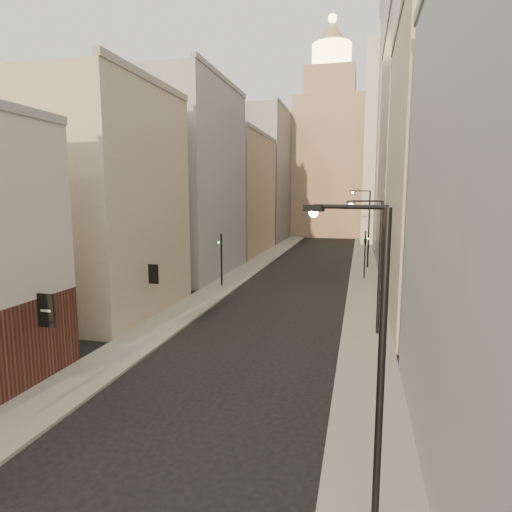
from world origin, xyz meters
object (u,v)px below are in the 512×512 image
Objects in this scene: traffic_light_left at (221,252)px; traffic_light_right at (365,243)px; streetlamp_mid at (376,260)px; clock_tower at (329,152)px; streetlamp_near at (373,355)px; white_tower at (388,137)px; streetlamp_far at (367,224)px.

traffic_light_left is 14.77m from traffic_light_right.
clock_tower is at bearing 89.57° from streetlamp_mid.
white_tower is at bearing 106.21° from streetlamp_near.
clock_tower is 17.83m from white_tower.
streetlamp_near is at bearing -106.34° from streetlamp_far.
traffic_light_right is at bearing 84.32° from streetlamp_mid.
clock_tower is at bearing -116.90° from traffic_light_left.
traffic_light_left is (-12.92, 27.38, -1.44)m from streetlamp_near.
clock_tower is 5.42× the size of streetlamp_mid.
traffic_light_left is at bearing 134.53° from streetlamp_near.
clock_tower reaches higher than streetlamp_mid.
streetlamp_near is 41.14m from streetlamp_far.
clock_tower reaches higher than traffic_light_right.
streetlamp_far is at bearing -155.11° from traffic_light_left.
clock_tower is at bearing 84.43° from streetlamp_far.
streetlamp_mid is at bearing -93.33° from white_tower.
streetlamp_far is (-3.36, -28.08, -13.40)m from white_tower.
clock_tower reaches higher than streetlamp_far.
traffic_light_right is (7.45, -48.94, -13.90)m from clock_tower.
white_tower is at bearing -51.84° from clock_tower.
white_tower is at bearing -102.21° from traffic_light_right.
streetlamp_far is (-0.27, 24.91, 0.47)m from streetlamp_mid.
clock_tower is 1.08× the size of white_tower.
streetlamp_near reaches higher than streetlamp_mid.
streetlamp_mid is 17.60m from traffic_light_left.
traffic_light_left is at bearing -111.67° from white_tower.
traffic_light_left is at bearing 21.40° from traffic_light_right.
streetlamp_mid is at bearing -105.24° from streetlamp_far.
traffic_light_right is at bearing 109.03° from streetlamp_near.
streetlamp_near is at bearing 94.11° from traffic_light_left.
white_tower is 47.52m from traffic_light_left.
clock_tower reaches higher than traffic_light_left.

